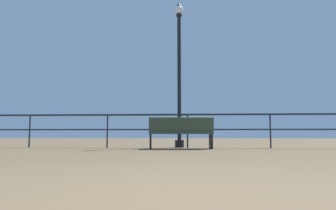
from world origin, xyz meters
The scene contains 4 objects.
ground_plane centered at (0.00, 0.00, 0.00)m, with size 60.00×60.00×0.00m, color brown.
pier_railing centered at (0.00, 7.13, 0.74)m, with size 23.67×0.05×0.99m.
bench_near_left centered at (-0.18, 6.43, 0.47)m, with size 1.75×0.83×0.84m.
lamppost_center centered at (-0.25, 7.47, 2.37)m, with size 0.28×0.28×4.50m.
Camera 1 is at (0.01, -2.05, 0.39)m, focal length 33.66 mm.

